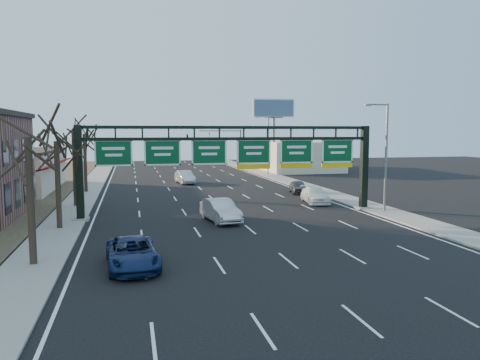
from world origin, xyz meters
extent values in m
plane|color=black|center=(0.00, 0.00, 0.00)|extent=(160.00, 160.00, 0.00)
cube|color=gray|center=(-12.80, 20.00, 0.06)|extent=(3.00, 120.00, 0.12)
cube|color=gray|center=(12.80, 20.00, 0.06)|extent=(3.00, 120.00, 0.12)
cube|color=white|center=(0.00, 20.00, 0.01)|extent=(21.60, 120.00, 0.01)
cube|color=black|center=(-11.70, 8.00, 3.60)|extent=(0.55, 0.55, 7.20)
cube|color=gray|center=(-11.70, 8.00, 0.10)|extent=(1.20, 1.20, 0.20)
cube|color=black|center=(11.70, 8.00, 3.60)|extent=(0.55, 0.55, 7.20)
cube|color=gray|center=(11.70, 8.00, 0.10)|extent=(1.20, 1.20, 0.20)
cube|color=black|center=(0.00, 8.00, 7.05)|extent=(23.40, 0.25, 0.25)
cube|color=black|center=(0.00, 8.00, 6.15)|extent=(23.40, 0.25, 0.25)
cube|color=#054622|center=(-9.17, 8.00, 5.10)|extent=(2.80, 0.10, 2.00)
cube|color=#054622|center=(-5.50, 8.00, 5.10)|extent=(2.80, 0.10, 2.00)
cube|color=#054622|center=(-1.83, 8.00, 5.10)|extent=(2.80, 0.10, 2.00)
cube|color=#054622|center=(1.83, 8.00, 5.10)|extent=(2.80, 0.10, 2.00)
cube|color=yellow|center=(1.83, 8.00, 3.88)|extent=(2.80, 0.10, 0.40)
cube|color=#054622|center=(5.50, 8.00, 5.10)|extent=(2.80, 0.10, 2.00)
cube|color=yellow|center=(5.50, 8.00, 3.88)|extent=(2.80, 0.10, 0.40)
cube|color=#054622|center=(9.17, 8.00, 5.10)|extent=(2.80, 0.10, 2.00)
cube|color=yellow|center=(9.17, 8.00, 3.88)|extent=(2.80, 0.10, 0.40)
cube|color=beige|center=(-21.50, 29.00, 2.20)|extent=(10.00, 18.00, 4.40)
cube|color=#332B26|center=(-21.50, 29.00, 4.55)|extent=(10.40, 18.40, 0.30)
cube|color=maroon|center=(-16.40, 29.00, 3.00)|extent=(1.20, 18.00, 0.40)
cube|color=beige|center=(20.00, 50.00, 2.50)|extent=(12.00, 20.00, 5.00)
cylinder|color=black|center=(-12.80, -4.00, 3.35)|extent=(0.36, 0.36, 6.46)
cylinder|color=black|center=(-12.80, 5.00, 3.16)|extent=(0.36, 0.36, 6.08)
cylinder|color=black|center=(-12.80, 15.00, 3.54)|extent=(0.36, 0.36, 6.84)
cylinder|color=black|center=(-12.80, 25.00, 3.35)|extent=(0.36, 0.36, 6.46)
cylinder|color=slate|center=(12.60, 6.00, 4.62)|extent=(0.20, 0.20, 9.00)
cylinder|color=slate|center=(11.70, 6.00, 9.02)|extent=(1.80, 0.12, 0.12)
cube|color=slate|center=(10.80, 6.00, 8.97)|extent=(0.50, 0.22, 0.15)
cylinder|color=slate|center=(12.60, 40.00, 4.62)|extent=(0.20, 0.20, 9.00)
cylinder|color=slate|center=(11.70, 40.00, 9.02)|extent=(1.80, 0.12, 0.12)
cube|color=slate|center=(10.80, 40.00, 8.97)|extent=(0.50, 0.22, 0.15)
cylinder|color=slate|center=(15.00, 45.00, 4.50)|extent=(0.50, 0.50, 9.00)
cube|color=slate|center=(15.00, 45.00, 9.00)|extent=(3.00, 0.30, 0.20)
cube|color=white|center=(15.00, 45.00, 10.50)|extent=(7.00, 0.30, 3.00)
cube|color=#425F84|center=(15.00, 44.80, 10.50)|extent=(6.60, 0.05, 2.60)
cylinder|color=black|center=(11.80, 55.00, 3.50)|extent=(0.18, 0.18, 7.00)
cylinder|color=black|center=(8.00, 55.00, 6.80)|extent=(7.60, 0.14, 0.14)
imported|color=black|center=(6.00, 55.00, 6.00)|extent=(0.20, 0.20, 1.00)
imported|color=black|center=(2.00, 55.00, 6.00)|extent=(0.54, 0.54, 1.62)
imported|color=#12224F|center=(-7.94, -5.45, 0.73)|extent=(2.83, 5.43, 1.46)
imported|color=#B9B8BD|center=(-1.45, 5.33, 0.84)|extent=(2.54, 5.29, 1.67)
imported|color=white|center=(9.02, 12.37, 0.72)|extent=(2.69, 5.21, 1.45)
imported|color=#46494B|center=(9.86, 19.21, 0.70)|extent=(2.41, 4.33, 1.39)
imported|color=silver|center=(-1.15, 31.53, 0.83)|extent=(2.33, 5.19, 1.65)
camera|label=1|loc=(-7.90, -28.73, 6.75)|focal=35.00mm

